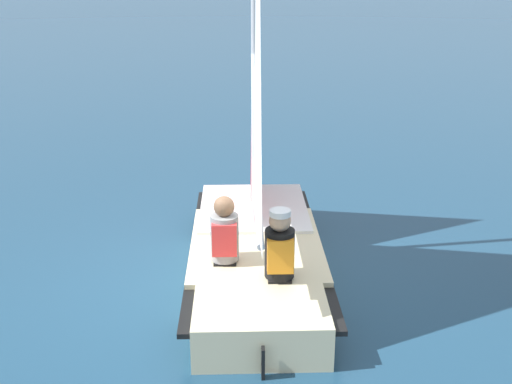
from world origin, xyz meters
TOP-DOWN VIEW (x-y plane):
  - ground_plane at (0.00, 0.00)m, footprint 260.00×260.00m
  - sailboat_main at (0.02, -0.03)m, footprint 3.20×3.97m
  - sailor_helm at (-0.04, -0.61)m, footprint 0.41×0.43m
  - sailor_crew at (0.65, -0.68)m, footprint 0.41×0.43m

SIDE VIEW (x-z plane):
  - ground_plane at x=0.00m, z-range 0.00..0.00m
  - sailor_helm at x=-0.04m, z-range 0.04..1.20m
  - sailor_crew at x=0.65m, z-range 0.05..1.21m
  - sailboat_main at x=0.02m, z-range -1.98..3.50m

